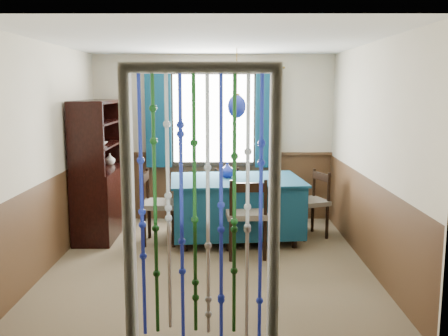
{
  "coord_description": "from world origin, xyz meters",
  "views": [
    {
      "loc": [
        0.18,
        -5.54,
        1.99
      ],
      "look_at": [
        0.16,
        0.61,
        1.01
      ],
      "focal_mm": 40.0,
      "sensor_mm": 36.0,
      "label": 1
    }
  ],
  "objects_px": {
    "dining_table": "(236,205)",
    "chair_right": "(311,202)",
    "pendant_lamp": "(237,106)",
    "chair_left": "(158,205)",
    "sideboard": "(101,189)",
    "vase_sideboard": "(110,158)",
    "bowl_shelf": "(99,143)",
    "chair_near": "(247,215)",
    "chair_far": "(228,195)",
    "vase_table": "(227,170)"
  },
  "relations": [
    {
      "from": "chair_near",
      "to": "bowl_shelf",
      "type": "relative_size",
      "value": 4.24
    },
    {
      "from": "sideboard",
      "to": "vase_table",
      "type": "distance_m",
      "value": 1.77
    },
    {
      "from": "chair_far",
      "to": "chair_right",
      "type": "height_order",
      "value": "chair_right"
    },
    {
      "from": "bowl_shelf",
      "to": "chair_left",
      "type": "bearing_deg",
      "value": -12.21
    },
    {
      "from": "pendant_lamp",
      "to": "vase_sideboard",
      "type": "xyz_separation_m",
      "value": [
        -1.8,
        0.61,
        -0.76
      ]
    },
    {
      "from": "chair_near",
      "to": "bowl_shelf",
      "type": "height_order",
      "value": "bowl_shelf"
    },
    {
      "from": "chair_left",
      "to": "pendant_lamp",
      "type": "relative_size",
      "value": 1.08
    },
    {
      "from": "dining_table",
      "to": "vase_sideboard",
      "type": "bearing_deg",
      "value": 155.5
    },
    {
      "from": "dining_table",
      "to": "vase_table",
      "type": "height_order",
      "value": "vase_table"
    },
    {
      "from": "chair_right",
      "to": "bowl_shelf",
      "type": "height_order",
      "value": "bowl_shelf"
    },
    {
      "from": "bowl_shelf",
      "to": "vase_sideboard",
      "type": "xyz_separation_m",
      "value": [
        0.0,
        0.59,
        -0.28
      ]
    },
    {
      "from": "chair_far",
      "to": "bowl_shelf",
      "type": "bearing_deg",
      "value": 14.43
    },
    {
      "from": "pendant_lamp",
      "to": "chair_right",
      "type": "bearing_deg",
      "value": 7.92
    },
    {
      "from": "vase_table",
      "to": "dining_table",
      "type": "bearing_deg",
      "value": -42.08
    },
    {
      "from": "bowl_shelf",
      "to": "vase_sideboard",
      "type": "distance_m",
      "value": 0.65
    },
    {
      "from": "sideboard",
      "to": "bowl_shelf",
      "type": "distance_m",
      "value": 0.71
    },
    {
      "from": "dining_table",
      "to": "pendant_lamp",
      "type": "bearing_deg",
      "value": 84.23
    },
    {
      "from": "chair_near",
      "to": "chair_far",
      "type": "bearing_deg",
      "value": 94.35
    },
    {
      "from": "chair_right",
      "to": "bowl_shelf",
      "type": "xyz_separation_m",
      "value": [
        -2.82,
        -0.12,
        0.81
      ]
    },
    {
      "from": "pendant_lamp",
      "to": "vase_sideboard",
      "type": "distance_m",
      "value": 2.05
    },
    {
      "from": "dining_table",
      "to": "chair_left",
      "type": "relative_size",
      "value": 1.9
    },
    {
      "from": "bowl_shelf",
      "to": "vase_sideboard",
      "type": "relative_size",
      "value": 1.32
    },
    {
      "from": "chair_far",
      "to": "vase_sideboard",
      "type": "xyz_separation_m",
      "value": [
        -1.7,
        -0.11,
        0.56
      ]
    },
    {
      "from": "chair_near",
      "to": "chair_far",
      "type": "relative_size",
      "value": 1.16
    },
    {
      "from": "chair_near",
      "to": "sideboard",
      "type": "distance_m",
      "value": 2.2
    },
    {
      "from": "pendant_lamp",
      "to": "vase_sideboard",
      "type": "relative_size",
      "value": 5.09
    },
    {
      "from": "chair_far",
      "to": "chair_right",
      "type": "bearing_deg",
      "value": 144.96
    },
    {
      "from": "bowl_shelf",
      "to": "vase_sideboard",
      "type": "bearing_deg",
      "value": 90.0
    },
    {
      "from": "chair_left",
      "to": "pendant_lamp",
      "type": "distance_m",
      "value": 1.63
    },
    {
      "from": "sideboard",
      "to": "pendant_lamp",
      "type": "bearing_deg",
      "value": -8.79
    },
    {
      "from": "chair_far",
      "to": "pendant_lamp",
      "type": "height_order",
      "value": "pendant_lamp"
    },
    {
      "from": "chair_right",
      "to": "vase_table",
      "type": "height_order",
      "value": "vase_table"
    },
    {
      "from": "pendant_lamp",
      "to": "bowl_shelf",
      "type": "bearing_deg",
      "value": 179.25
    },
    {
      "from": "vase_table",
      "to": "chair_near",
      "type": "bearing_deg",
      "value": -74.36
    },
    {
      "from": "chair_left",
      "to": "sideboard",
      "type": "relative_size",
      "value": 0.52
    },
    {
      "from": "chair_near",
      "to": "chair_left",
      "type": "bearing_deg",
      "value": 149.57
    },
    {
      "from": "chair_right",
      "to": "pendant_lamp",
      "type": "distance_m",
      "value": 1.65
    },
    {
      "from": "pendant_lamp",
      "to": "vase_table",
      "type": "bearing_deg",
      "value": 137.92
    },
    {
      "from": "vase_table",
      "to": "bowl_shelf",
      "type": "xyz_separation_m",
      "value": [
        -1.68,
        -0.08,
        0.37
      ]
    },
    {
      "from": "chair_far",
      "to": "sideboard",
      "type": "xyz_separation_m",
      "value": [
        -1.76,
        -0.44,
        0.19
      ]
    },
    {
      "from": "chair_far",
      "to": "vase_table",
      "type": "bearing_deg",
      "value": 80.75
    },
    {
      "from": "chair_left",
      "to": "vase_sideboard",
      "type": "height_order",
      "value": "vase_sideboard"
    },
    {
      "from": "dining_table",
      "to": "chair_right",
      "type": "height_order",
      "value": "chair_right"
    },
    {
      "from": "chair_right",
      "to": "chair_near",
      "type": "bearing_deg",
      "value": 110.82
    },
    {
      "from": "sideboard",
      "to": "bowl_shelf",
      "type": "bearing_deg",
      "value": -77.04
    },
    {
      "from": "vase_table",
      "to": "chair_left",
      "type": "bearing_deg",
      "value": -164.37
    },
    {
      "from": "chair_far",
      "to": "chair_near",
      "type": "bearing_deg",
      "value": 90.62
    },
    {
      "from": "pendant_lamp",
      "to": "chair_left",
      "type": "bearing_deg",
      "value": -171.87
    },
    {
      "from": "chair_near",
      "to": "pendant_lamp",
      "type": "bearing_deg",
      "value": 94.67
    },
    {
      "from": "vase_table",
      "to": "chair_right",
      "type": "bearing_deg",
      "value": 1.78
    }
  ]
}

